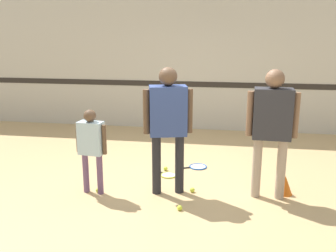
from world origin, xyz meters
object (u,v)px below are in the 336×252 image
Objects in this scene: person_student_left at (91,142)px; racket_spare_on_floor at (168,175)px; person_instructor at (168,117)px; training_cone at (285,185)px; tennis_ball_by_spare_racket at (166,169)px; racket_second_spare at (197,167)px; person_student_right at (272,121)px; tennis_ball_near_instructor at (180,208)px; tennis_ball_stray_right at (98,190)px; tennis_ball_stray_left at (192,190)px.

racket_spare_on_floor is at bearing 48.64° from person_student_left.
person_instructor reaches higher than training_cone.
training_cone reaches higher than tennis_ball_by_spare_racket.
tennis_ball_by_spare_racket reaches higher than racket_second_spare.
racket_second_spare is at bearing 146.21° from training_cone.
person_instructor is 1.84m from training_cone.
training_cone is at bearing -159.42° from racket_spare_on_floor.
person_student_left is (-1.01, -0.17, -0.34)m from person_instructor.
person_student_right is 0.97m from training_cone.
tennis_ball_by_spare_racket is (-0.40, 1.33, 0.00)m from tennis_ball_near_instructor.
person_student_right is at bearing -26.61° from tennis_ball_by_spare_racket.
tennis_ball_by_spare_racket is at bearing 160.54° from training_cone.
training_cone is at bearing -148.62° from person_student_right.
training_cone is at bearing 8.04° from tennis_ball_stray_right.
tennis_ball_stray_right is (-2.28, -0.22, -1.02)m from person_student_right.
person_student_right reaches higher than training_cone.
person_student_left reaches higher than training_cone.
training_cone is (2.59, 0.37, -0.59)m from person_student_left.
tennis_ball_stray_right is at bearing 77.44° from racket_spare_on_floor.
tennis_ball_by_spare_racket and tennis_ball_stray_right have the same top height.
person_instructor reaches higher than person_student_left.
racket_spare_on_floor is 1.18m from tennis_ball_near_instructor.
tennis_ball_near_instructor is 1.00× the size of tennis_ball_stray_right.
person_instructor is 1.47× the size of person_student_left.
person_instructor reaches higher than tennis_ball_near_instructor.
tennis_ball_stray_right is (-1.26, -1.21, 0.02)m from racket_second_spare.
person_student_right is 1.43m from tennis_ball_stray_left.
tennis_ball_by_spare_racket is at bearing 0.40° from racket_second_spare.
person_student_left reaches higher than tennis_ball_stray_right.
person_instructor is 1.17m from tennis_ball_near_instructor.
training_cone is at bearing 121.19° from racket_second_spare.
racket_second_spare is (-1.02, 0.98, -1.04)m from person_student_right.
tennis_ball_near_instructor is 1.53m from training_cone.
tennis_ball_stray_left is (0.50, -0.76, 0.00)m from tennis_ball_by_spare_racket.
person_student_left is 1.40m from racket_spare_on_floor.
person_student_right reaches higher than tennis_ball_stray_left.
person_student_left is 1.93m from racket_second_spare.
tennis_ball_stray_left is (0.10, 0.57, 0.00)m from tennis_ball_near_instructor.
person_student_left is at bearing 8.14° from person_student_right.
training_cone is at bearing 15.46° from person_student_left.
person_instructor is 26.02× the size of tennis_ball_near_instructor.
tennis_ball_stray_left is (0.44, -0.57, 0.02)m from racket_spare_on_floor.
tennis_ball_stray_right is (0.06, 0.01, -0.69)m from person_student_left.
person_student_right is (1.33, 0.06, -0.01)m from person_instructor.
racket_spare_on_floor is 6.94× the size of tennis_ball_stray_left.
person_student_right reaches higher than person_student_left.
tennis_ball_near_instructor and tennis_ball_stray_right have the same top height.
person_student_left is 1.47m from tennis_ball_by_spare_racket.
racket_spare_on_floor is 1.75× the size of training_cone.
training_cone is (1.58, 0.20, -0.93)m from person_instructor.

